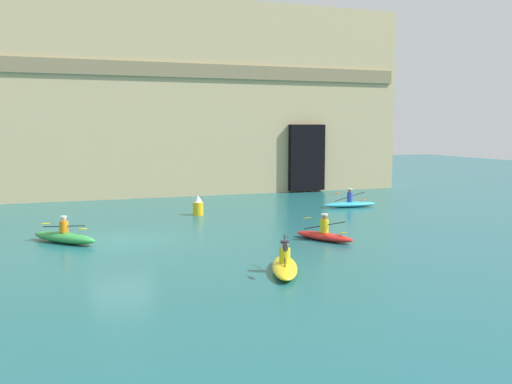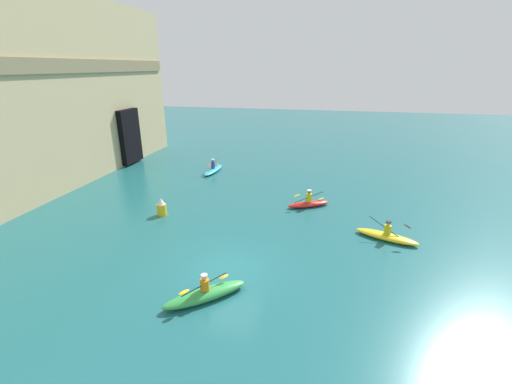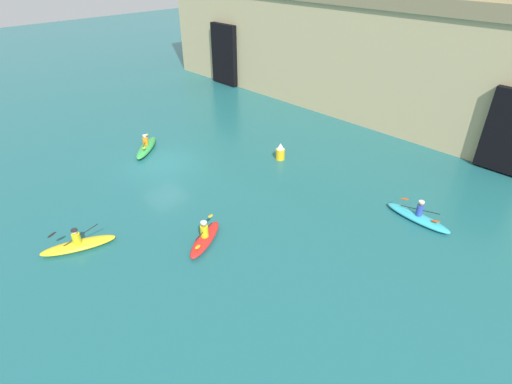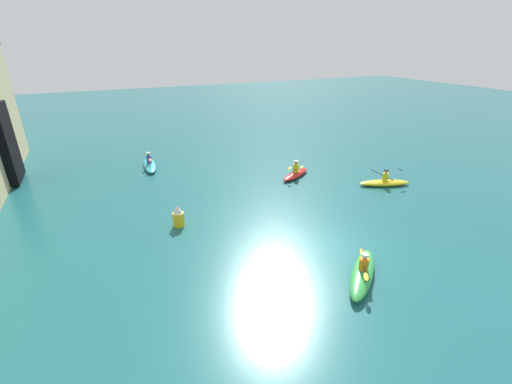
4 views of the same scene
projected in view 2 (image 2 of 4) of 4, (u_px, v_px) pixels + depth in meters
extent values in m
plane|color=#1E6066|center=(230.00, 268.00, 15.28)|extent=(120.00, 120.00, 0.00)
cube|color=black|center=(129.00, 136.00, 30.91)|extent=(2.72, 0.70, 4.79)
ellipsoid|color=green|center=(205.00, 294.00, 13.19)|extent=(2.81, 3.04, 0.44)
cylinder|color=orange|center=(205.00, 285.00, 13.04)|extent=(0.35, 0.35, 0.46)
sphere|color=beige|center=(204.00, 277.00, 12.92)|extent=(0.21, 0.21, 0.21)
cylinder|color=silver|center=(204.00, 275.00, 12.89)|extent=(0.26, 0.26, 0.06)
cylinder|color=black|center=(205.00, 284.00, 13.03)|extent=(1.63, 1.24, 0.18)
ellipsoid|color=yellow|center=(184.00, 292.00, 12.47)|extent=(0.46, 0.41, 0.08)
ellipsoid|color=yellow|center=(224.00, 277.00, 13.59)|extent=(0.46, 0.41, 0.08)
ellipsoid|color=#33B2C6|center=(213.00, 170.00, 29.17)|extent=(3.39, 1.04, 0.32)
cylinder|color=#2D47B7|center=(213.00, 165.00, 29.02)|extent=(0.32, 0.32, 0.55)
sphere|color=#9E704C|center=(213.00, 161.00, 28.89)|extent=(0.23, 0.23, 0.23)
cylinder|color=silver|center=(213.00, 160.00, 28.86)|extent=(0.28, 0.28, 0.06)
cylinder|color=black|center=(213.00, 165.00, 29.01)|extent=(1.96, 0.14, 0.52)
ellipsoid|color=#D84C19|center=(209.00, 165.00, 28.16)|extent=(0.45, 0.20, 0.15)
ellipsoid|color=#D84C19|center=(217.00, 165.00, 29.87)|extent=(0.45, 0.20, 0.15)
ellipsoid|color=red|center=(309.00, 204.00, 21.97)|extent=(1.97, 2.81, 0.34)
cylinder|color=gold|center=(309.00, 198.00, 21.81)|extent=(0.36, 0.36, 0.55)
sphere|color=#9E704C|center=(309.00, 192.00, 21.68)|extent=(0.23, 0.23, 0.23)
cylinder|color=silver|center=(309.00, 190.00, 21.64)|extent=(0.29, 0.29, 0.06)
cylinder|color=black|center=(309.00, 197.00, 21.80)|extent=(1.08, 1.71, 0.54)
ellipsoid|color=yellow|center=(297.00, 196.00, 21.46)|extent=(0.38, 0.47, 0.16)
ellipsoid|color=yellow|center=(321.00, 199.00, 22.15)|extent=(0.38, 0.47, 0.16)
ellipsoid|color=yellow|center=(387.00, 237.00, 17.80)|extent=(1.89, 3.26, 0.32)
cylinder|color=gold|center=(388.00, 230.00, 17.66)|extent=(0.36, 0.36, 0.48)
sphere|color=beige|center=(388.00, 223.00, 17.53)|extent=(0.23, 0.23, 0.23)
cylinder|color=#232328|center=(389.00, 222.00, 17.50)|extent=(0.29, 0.29, 0.06)
cylinder|color=black|center=(388.00, 229.00, 17.65)|extent=(0.78, 1.87, 0.99)
ellipsoid|color=black|center=(369.00, 232.00, 18.26)|extent=(0.32, 0.45, 0.24)
ellipsoid|color=black|center=(407.00, 226.00, 17.03)|extent=(0.32, 0.45, 0.24)
cylinder|color=yellow|center=(162.00, 210.00, 20.66)|extent=(0.56, 0.56, 0.70)
cone|color=white|center=(161.00, 201.00, 20.47)|extent=(0.48, 0.48, 0.39)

